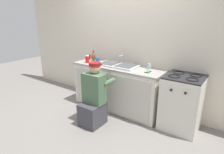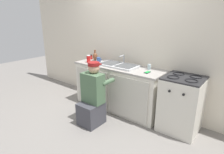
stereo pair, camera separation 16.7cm
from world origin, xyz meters
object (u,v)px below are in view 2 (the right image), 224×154
plumber_person (92,99)px  spice_bottle_red (91,57)px  soda_cup_red (89,59)px  coffee_mug (99,60)px  cell_phone (147,72)px  sink_double_basin (118,65)px  vase_decorative (95,56)px  water_glass (149,67)px  stove_range (181,104)px

plumber_person → spice_bottle_red: (-0.83, 0.86, 0.49)m
soda_cup_red → coffee_mug: soda_cup_red is taller
soda_cup_red → cell_phone: bearing=3.8°
sink_double_basin → coffee_mug: 0.53m
plumber_person → cell_phone: bearing=45.4°
plumber_person → vase_decorative: (-0.68, 0.82, 0.53)m
cell_phone → coffee_mug: coffee_mug is taller
water_glass → plumber_person: bearing=-124.7°
vase_decorative → water_glass: vase_decorative is taller
spice_bottle_red → soda_cup_red: soda_cup_red is taller
stove_range → coffee_mug: 1.88m
stove_range → plumber_person: 1.49m
soda_cup_red → spice_bottle_red: bearing=123.0°
water_glass → sink_double_basin: bearing=-168.5°
vase_decorative → sink_double_basin: bearing=-5.5°
spice_bottle_red → water_glass: size_ratio=1.05×
stove_range → soda_cup_red: bearing=-175.5°
spice_bottle_red → vase_decorative: vase_decorative is taller
soda_cup_red → coffee_mug: (0.14, 0.17, -0.03)m
plumber_person → stove_range: bearing=30.3°
sink_double_basin → cell_phone: bearing=-5.7°
plumber_person → spice_bottle_red: 1.29m
spice_bottle_red → water_glass: bearing=0.8°
plumber_person → spice_bottle_red: size_ratio=10.52×
water_glass → soda_cup_red: bearing=-167.6°
sink_double_basin → soda_cup_red: size_ratio=5.26×
vase_decorative → coffee_mug: size_ratio=1.83×
vase_decorative → water_glass: size_ratio=2.30×
soda_cup_red → plumber_person: bearing=-42.2°
stove_range → plumber_person: bearing=-149.7°
vase_decorative → plumber_person: bearing=-50.3°
spice_bottle_red → coffee_mug: 0.32m
cell_phone → stove_range: bearing=6.1°
plumber_person → water_glass: plumber_person is taller
water_glass → cell_phone: water_glass is taller
spice_bottle_red → coffee_mug: spice_bottle_red is taller
vase_decorative → coffee_mug: 0.17m
soda_cup_red → water_glass: bearing=12.4°
water_glass → coffee_mug: (-1.13, -0.11, -0.00)m
sink_double_basin → coffee_mug: sink_double_basin is taller
stove_range → coffee_mug: coffee_mug is taller
sink_double_basin → stove_range: (1.28, -0.00, -0.46)m
sink_double_basin → spice_bottle_red: size_ratio=7.62×
plumber_person → vase_decorative: size_ratio=4.80×
plumber_person → water_glass: size_ratio=11.04×
water_glass → coffee_mug: 1.14m
plumber_person → water_glass: 1.17m
water_glass → soda_cup_red: (-1.27, -0.28, 0.03)m
stove_range → cell_phone: 0.76m
vase_decorative → soda_cup_red: (0.02, -0.22, -0.01)m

